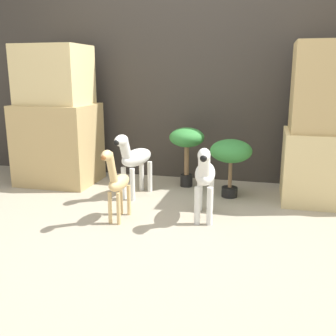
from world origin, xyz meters
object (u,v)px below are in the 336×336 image
Objects in this scene: giraffe_figurine at (117,181)px; potted_palm_front at (187,141)px; zebra_right at (205,175)px; zebra_left at (134,159)px; potted_palm_back at (231,154)px.

potted_palm_front reaches higher than giraffe_figurine.
giraffe_figurine is 1.00× the size of potted_palm_front.
zebra_right reaches higher than potted_palm_front.
zebra_left is 1.02× the size of giraffe_figurine.
potted_palm_back is at bearing -27.75° from potted_palm_front.
potted_palm_front is at bearing 110.08° from zebra_right.
potted_palm_back is at bearing 12.89° from zebra_left.
zebra_right is 1.02× the size of giraffe_figurine.
zebra_right is at bearing 17.20° from giraffe_figurine.
zebra_left is at bearing -132.50° from potted_palm_front.
potted_palm_back is at bearing 46.51° from giraffe_figurine.
zebra_left is (-0.70, 0.42, 0.00)m from zebra_right.
zebra_right is 1.00× the size of zebra_left.
giraffe_figurine is at bearing -133.49° from potted_palm_back.
zebra_right and zebra_left have the same top height.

